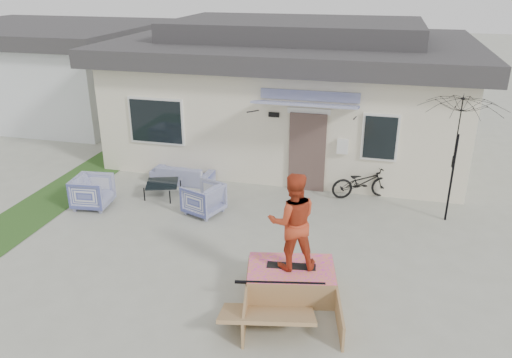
% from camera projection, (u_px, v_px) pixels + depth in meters
% --- Properties ---
extents(ground, '(90.00, 90.00, 0.00)m').
position_uv_depth(ground, '(218.00, 274.00, 9.71)').
color(ground, gray).
rests_on(ground, ground).
extents(grass_strip, '(1.40, 8.00, 0.01)m').
position_uv_depth(grass_strip, '(47.00, 203.00, 12.68)').
color(grass_strip, '#24471A').
rests_on(grass_strip, ground).
extents(house, '(10.80, 8.49, 4.10)m').
position_uv_depth(house, '(294.00, 88.00, 16.13)').
color(house, beige).
rests_on(house, ground).
extents(neighbor_house, '(8.60, 7.60, 3.50)m').
position_uv_depth(neighbor_house, '(47.00, 68.00, 20.37)').
color(neighbor_house, silver).
rests_on(neighbor_house, ground).
extents(loveseat, '(1.71, 0.54, 0.66)m').
position_uv_depth(loveseat, '(182.00, 171.00, 13.83)').
color(loveseat, '#3C448E').
rests_on(loveseat, ground).
extents(armchair_left, '(0.88, 0.93, 0.87)m').
position_uv_depth(armchair_left, '(92.00, 190.00, 12.35)').
color(armchair_left, '#3C448E').
rests_on(armchair_left, ground).
extents(armchair_right, '(0.99, 1.02, 0.83)m').
position_uv_depth(armchair_right, '(203.00, 197.00, 12.03)').
color(armchair_right, '#3C448E').
rests_on(armchair_right, ground).
extents(coffee_table, '(0.99, 0.99, 0.39)m').
position_uv_depth(coffee_table, '(163.00, 190.00, 12.99)').
color(coffee_table, black).
rests_on(coffee_table, ground).
extents(bicycle, '(1.68, 1.11, 1.02)m').
position_uv_depth(bicycle, '(362.00, 179.00, 12.84)').
color(bicycle, black).
rests_on(bicycle, ground).
extents(patio_umbrella, '(2.30, 2.21, 2.20)m').
position_uv_depth(patio_umbrella, '(456.00, 149.00, 11.18)').
color(patio_umbrella, black).
rests_on(patio_umbrella, ground).
extents(skate_ramp, '(1.92, 2.32, 0.51)m').
position_uv_depth(skate_ramp, '(291.00, 280.00, 9.07)').
color(skate_ramp, '#987247').
rests_on(skate_ramp, ground).
extents(skateboard, '(0.89, 0.33, 0.05)m').
position_uv_depth(skateboard, '(291.00, 265.00, 9.01)').
color(skateboard, black).
rests_on(skateboard, skate_ramp).
extents(skater, '(1.04, 0.92, 1.78)m').
position_uv_depth(skater, '(293.00, 220.00, 8.66)').
color(skater, '#BB3D20').
rests_on(skater, skateboard).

